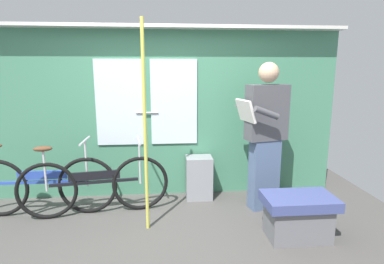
{
  "coord_description": "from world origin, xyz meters",
  "views": [
    {
      "loc": [
        0.03,
        -2.94,
        1.69
      ],
      "look_at": [
        0.33,
        0.54,
        0.98
      ],
      "focal_mm": 29.23,
      "sensor_mm": 36.0,
      "label": 1
    }
  ],
  "objects": [
    {
      "name": "bicycle_leaning_behind",
      "position": [
        -1.4,
        0.62,
        0.37
      ],
      "size": [
        1.69,
        0.44,
        0.9
      ],
      "rotation": [
        0.0,
        0.0,
        -0.0
      ],
      "color": "black",
      "rests_on": "ground_plane"
    },
    {
      "name": "handrail_pole",
      "position": [
        -0.17,
        0.19,
        1.09
      ],
      "size": [
        0.04,
        0.04,
        2.17
      ],
      "primitive_type": "cylinder",
      "color": "#C6C14C",
      "rests_on": "ground_plane"
    },
    {
      "name": "bicycle_near_door",
      "position": [
        -0.8,
        0.58,
        0.36
      ],
      "size": [
        1.7,
        0.44,
        0.88
      ],
      "rotation": [
        0.0,
        0.0,
        0.15
      ],
      "color": "black",
      "rests_on": "ground_plane"
    },
    {
      "name": "passenger_reading_newspaper",
      "position": [
        1.21,
        0.58,
        0.93
      ],
      "size": [
        0.62,
        0.56,
        1.76
      ],
      "rotation": [
        0.0,
        0.0,
        3.37
      ],
      "color": "slate",
      "rests_on": "ground_plane"
    },
    {
      "name": "train_door_wall",
      "position": [
        -0.01,
        1.16,
        1.16
      ],
      "size": [
        4.63,
        0.28,
        2.21
      ],
      "color": "#427F60",
      "rests_on": "ground_plane"
    },
    {
      "name": "trash_bin_by_wall",
      "position": [
        0.46,
        0.95,
        0.28
      ],
      "size": [
        0.34,
        0.28,
        0.56
      ],
      "primitive_type": "cube",
      "color": "gray",
      "rests_on": "ground_plane"
    },
    {
      "name": "ground_plane",
      "position": [
        0.0,
        0.0,
        -0.02
      ],
      "size": [
        5.63,
        3.94,
        0.04
      ],
      "primitive_type": "cube",
      "color": "#474442"
    },
    {
      "name": "bench_seat_corner",
      "position": [
        1.35,
        -0.14,
        0.24
      ],
      "size": [
        0.7,
        0.44,
        0.45
      ],
      "color": "#3D477F",
      "rests_on": "ground_plane"
    }
  ]
}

